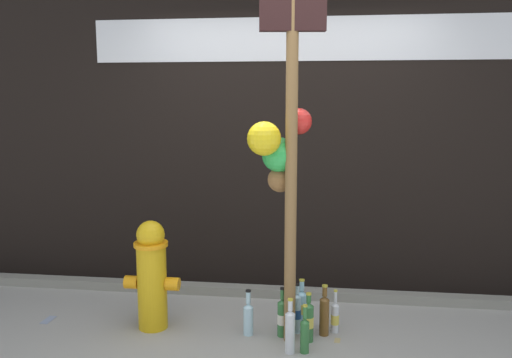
{
  "coord_description": "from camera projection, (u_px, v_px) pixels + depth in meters",
  "views": [
    {
      "loc": [
        0.33,
        -3.25,
        1.74
      ],
      "look_at": [
        -0.13,
        0.33,
        1.17
      ],
      "focal_mm": 37.0,
      "sensor_mm": 36.0,
      "label": 1
    }
  ],
  "objects": [
    {
      "name": "bottle_2",
      "position": [
        308.0,
        321.0,
        3.77
      ],
      "size": [
        0.08,
        0.08,
        0.36
      ],
      "color": "#337038",
      "rests_on": "ground_plane"
    },
    {
      "name": "litter_0",
      "position": [
        48.0,
        320.0,
        4.15
      ],
      "size": [
        0.07,
        0.15,
        0.01
      ],
      "primitive_type": "cube",
      "rotation": [
        0.0,
        0.0,
        1.52
      ],
      "color": "#8C99B2",
      "rests_on": "ground_plane"
    },
    {
      "name": "fire_hydrant",
      "position": [
        152.0,
        274.0,
        3.96
      ],
      "size": [
        0.42,
        0.25,
        0.83
      ],
      "color": "gold",
      "rests_on": "ground_plane"
    },
    {
      "name": "bottle_4",
      "position": [
        305.0,
        334.0,
        3.6
      ],
      "size": [
        0.06,
        0.06,
        0.35
      ],
      "color": "#337038",
      "rests_on": "ground_plane"
    },
    {
      "name": "bottle_1",
      "position": [
        282.0,
        317.0,
        3.85
      ],
      "size": [
        0.08,
        0.08,
        0.37
      ],
      "color": "#337038",
      "rests_on": "ground_plane"
    },
    {
      "name": "bottle_3",
      "position": [
        297.0,
        312.0,
        3.91
      ],
      "size": [
        0.06,
        0.06,
        0.38
      ],
      "color": "#B2DBEA",
      "rests_on": "ground_plane"
    },
    {
      "name": "curb_strip",
      "position": [
        282.0,
        293.0,
        4.62
      ],
      "size": [
        8.0,
        0.12,
        0.08
      ],
      "primitive_type": "cube",
      "color": "gray",
      "rests_on": "ground_plane"
    },
    {
      "name": "bottle_7",
      "position": [
        248.0,
        317.0,
        3.88
      ],
      "size": [
        0.07,
        0.07,
        0.34
      ],
      "color": "#B2DBEA",
      "rests_on": "ground_plane"
    },
    {
      "name": "building_wall",
      "position": [
        287.0,
        80.0,
        4.71
      ],
      "size": [
        10.0,
        0.21,
        3.78
      ],
      "color": "black",
      "rests_on": "ground_plane"
    },
    {
      "name": "bottle_0",
      "position": [
        290.0,
        330.0,
        3.6
      ],
      "size": [
        0.07,
        0.07,
        0.39
      ],
      "color": "silver",
      "rests_on": "ground_plane"
    },
    {
      "name": "litter_1",
      "position": [
        337.0,
        340.0,
        3.8
      ],
      "size": [
        0.05,
        0.08,
        0.01
      ],
      "primitive_type": "cube",
      "rotation": [
        0.0,
        0.0,
        1.46
      ],
      "color": "tan",
      "rests_on": "ground_plane"
    },
    {
      "name": "bottle_6",
      "position": [
        324.0,
        314.0,
        3.87
      ],
      "size": [
        0.07,
        0.07,
        0.38
      ],
      "color": "brown",
      "rests_on": "ground_plane"
    },
    {
      "name": "bottle_5",
      "position": [
        335.0,
        317.0,
        3.92
      ],
      "size": [
        0.06,
        0.06,
        0.33
      ],
      "color": "silver",
      "rests_on": "ground_plane"
    },
    {
      "name": "bottle_8",
      "position": [
        302.0,
        308.0,
        3.99
      ],
      "size": [
        0.08,
        0.08,
        0.38
      ],
      "color": "#93CCE0",
      "rests_on": "ground_plane"
    },
    {
      "name": "memorial_post",
      "position": [
        283.0,
        130.0,
        3.62
      ],
      "size": [
        0.52,
        0.36,
        2.53
      ],
      "color": "olive",
      "rests_on": "ground_plane"
    }
  ]
}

